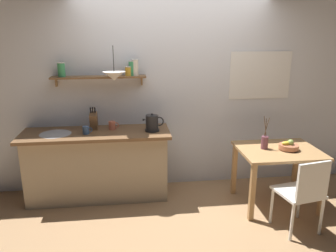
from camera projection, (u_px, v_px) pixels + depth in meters
name	position (u px, v px, depth m)	size (l,w,h in m)	color
ground_plane	(178.00, 203.00, 4.20)	(14.00, 14.00, 0.00)	#A87F56
back_wall	(187.00, 88.00, 4.46)	(6.80, 0.11, 2.70)	silver
kitchen_counter	(98.00, 164.00, 4.26)	(1.83, 0.63, 0.89)	tan
wall_shelf	(107.00, 73.00, 4.12)	(1.17, 0.20, 0.33)	brown
dining_table	(278.00, 158.00, 4.03)	(0.95, 0.76, 0.73)	tan
dining_chair_near	(303.00, 191.00, 3.47)	(0.50, 0.49, 0.86)	white
fruit_bowl	(289.00, 146.00, 3.96)	(0.23, 0.23, 0.13)	#BC704C
twig_vase	(265.00, 142.00, 3.99)	(0.08, 0.08, 0.41)	brown
electric_kettle	(152.00, 123.00, 4.14)	(0.27, 0.18, 0.23)	black
knife_block	(94.00, 121.00, 4.19)	(0.09, 0.18, 0.30)	brown
coffee_mug_by_sink	(86.00, 130.00, 4.03)	(0.12, 0.08, 0.10)	#3D5B89
coffee_mug_spare	(112.00, 125.00, 4.21)	(0.13, 0.08, 0.11)	#C6664C
pendant_lamp	(114.00, 76.00, 3.93)	(0.27, 0.27, 0.40)	black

